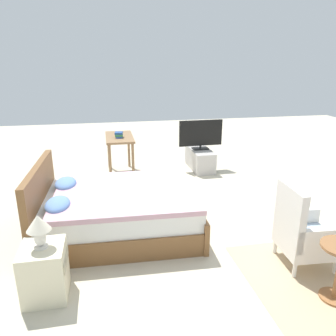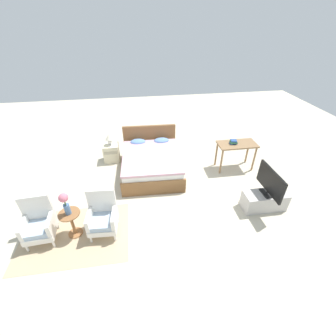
% 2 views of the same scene
% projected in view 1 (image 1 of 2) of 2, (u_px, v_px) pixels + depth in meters
% --- Properties ---
extents(ground_plane, '(16.00, 16.00, 0.00)m').
position_uv_depth(ground_plane, '(193.00, 216.00, 4.79)').
color(ground_plane, beige).
extents(bed, '(1.63, 2.07, 0.96)m').
position_uv_depth(bed, '(116.00, 211.00, 4.29)').
color(bed, brown).
rests_on(bed, ground_plane).
extents(armchair_by_window_right, '(0.57, 0.57, 0.92)m').
position_uv_depth(armchair_by_window_right, '(302.00, 233.00, 3.57)').
color(armchair_by_window_right, white).
rests_on(armchair_by_window_right, floor_rug).
extents(nightstand, '(0.44, 0.41, 0.52)m').
position_uv_depth(nightstand, '(45.00, 271.00, 3.11)').
color(nightstand, beige).
rests_on(nightstand, ground_plane).
extents(table_lamp, '(0.22, 0.22, 0.33)m').
position_uv_depth(table_lamp, '(39.00, 227.00, 2.96)').
color(table_lamp, silver).
rests_on(table_lamp, nightstand).
extents(tv_stand, '(0.96, 0.40, 0.42)m').
position_uv_depth(tv_stand, '(200.00, 159.00, 6.86)').
color(tv_stand, '#B7B2AD').
rests_on(tv_stand, ground_plane).
extents(tv_flatscreen, '(0.21, 0.91, 0.61)m').
position_uv_depth(tv_flatscreen, '(201.00, 134.00, 6.70)').
color(tv_flatscreen, black).
rests_on(tv_flatscreen, tv_stand).
extents(vanity_desk, '(1.04, 0.52, 0.78)m').
position_uv_depth(vanity_desk, '(120.00, 142.00, 6.38)').
color(vanity_desk, '#8E6B47').
rests_on(vanity_desk, ground_plane).
extents(book_stack, '(0.19, 0.17, 0.11)m').
position_uv_depth(book_stack, '(119.00, 135.00, 6.22)').
color(book_stack, '#284C8E').
rests_on(book_stack, vanity_desk).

